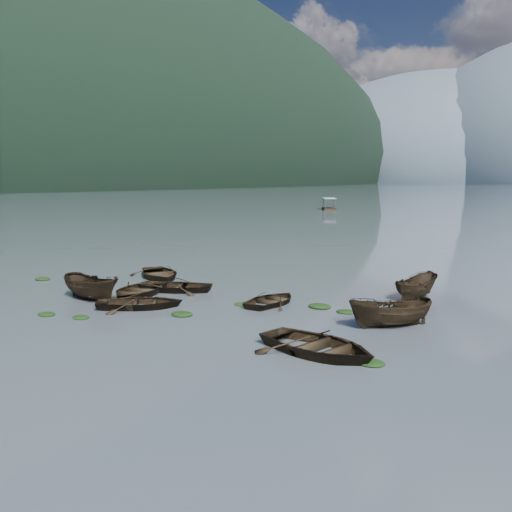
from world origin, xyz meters
The scene contains 20 objects.
ground_plane centered at (0.00, 0.00, 0.00)m, with size 2400.00×2400.00×0.00m, color #49535B.
haze_mtn_a centered at (-260.00, 900.00, 0.00)m, with size 520.00×520.00×280.00m, color #475666.
rowboat_0 centered at (-4.39, 6.38, 0.00)m, with size 3.39×4.75×0.98m, color black.
rowboat_1 centered at (-1.94, 4.16, 0.00)m, with size 3.18×4.45×0.92m, color black.
rowboat_2 centered at (-5.57, 4.01, 0.00)m, with size 1.66×4.42×1.71m, color black.
rowboat_3 centered at (3.24, 8.84, 0.00)m, with size 2.80×3.93×0.81m, color black.
rowboat_4 centered at (9.49, 2.51, 0.00)m, with size 3.62×5.07×1.05m, color black.
rowboat_5 centered at (10.29, 7.90, 0.00)m, with size 1.56×4.14×1.60m, color black.
rowboat_6 centered at (-7.43, 11.20, 0.00)m, with size 3.47×4.87×1.01m, color black.
rowboat_7 centered at (-3.61, 8.53, 0.00)m, with size 3.25×4.55×0.94m, color black.
rowboat_8 centered at (9.02, 14.92, 0.00)m, with size 1.47×3.92×1.51m, color black.
weed_clump_0 centered at (-4.53, 0.36, 0.00)m, with size 0.95×0.78×0.21m, color black.
weed_clump_1 centered at (-2.63, 0.92, 0.00)m, with size 0.90×0.72×0.20m, color black.
weed_clump_2 centered at (1.01, 4.13, 0.00)m, with size 1.16×0.93×0.25m, color black.
weed_clump_3 centered at (7.38, 9.26, 0.00)m, with size 0.94×0.80×0.21m, color black.
weed_clump_4 centered at (11.67, 2.50, 0.00)m, with size 1.11×0.88×0.23m, color black.
weed_clump_5 centered at (-13.30, 6.24, 0.00)m, with size 1.12×0.91×0.24m, color black.
weed_clump_6 centered at (2.04, 7.71, 0.00)m, with size 0.87×0.72×0.18m, color black.
weed_clump_7 centered at (5.77, 9.51, 0.00)m, with size 1.25×1.00×0.27m, color black.
pontoon_left centered at (-37.40, 93.53, 0.00)m, with size 2.60×6.23×2.39m, color black, non-canonical shape.
Camera 1 is at (19.64, -16.31, 6.72)m, focal length 40.00 mm.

